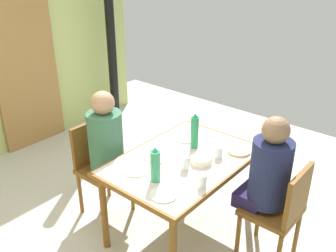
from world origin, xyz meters
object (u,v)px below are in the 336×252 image
at_px(person_near_diner, 268,171).
at_px(chair_far_diner, 99,163).
at_px(dining_table, 182,168).
at_px(serving_bowl_center, 201,159).
at_px(person_far_diner, 107,140).
at_px(water_bottle_green_far, 155,165).
at_px(water_bottle_green_near, 195,131).
at_px(chair_near_diner, 281,209).

bearing_deg(person_near_diner, chair_far_diner, 107.16).
bearing_deg(person_near_diner, dining_table, 108.09).
relative_size(dining_table, serving_bowl_center, 7.31).
bearing_deg(person_near_diner, serving_bowl_center, 107.24).
xyz_separation_m(dining_table, person_far_diner, (-0.23, 0.64, 0.13)).
distance_m(water_bottle_green_far, serving_bowl_center, 0.45).
relative_size(chair_far_diner, water_bottle_green_near, 2.79).
height_order(chair_far_diner, water_bottle_green_far, water_bottle_green_far).
height_order(water_bottle_green_near, water_bottle_green_far, water_bottle_green_near).
bearing_deg(dining_table, chair_far_diner, 106.38).
height_order(dining_table, water_bottle_green_far, water_bottle_green_far).
distance_m(person_near_diner, person_far_diner, 1.36).
height_order(dining_table, chair_far_diner, chair_far_diner).
distance_m(chair_near_diner, person_far_diner, 1.52).
height_order(person_near_diner, serving_bowl_center, person_near_diner).
relative_size(chair_near_diner, serving_bowl_center, 5.12).
bearing_deg(water_bottle_green_near, chair_near_diner, -91.05).
bearing_deg(water_bottle_green_near, person_far_diner, 127.34).
distance_m(dining_table, person_far_diner, 0.70).
relative_size(water_bottle_green_far, serving_bowl_center, 1.63).
xyz_separation_m(water_bottle_green_near, water_bottle_green_far, (-0.59, -0.09, -0.02)).
relative_size(person_near_diner, person_far_diner, 1.00).
relative_size(person_far_diner, water_bottle_green_far, 2.79).
distance_m(chair_far_diner, water_bottle_green_far, 0.91).
bearing_deg(serving_bowl_center, person_far_diner, 109.86).
distance_m(dining_table, chair_far_diner, 0.83).
bearing_deg(dining_table, water_bottle_green_far, -174.09).
xyz_separation_m(person_near_diner, serving_bowl_center, (-0.15, 0.50, -0.02)).
relative_size(dining_table, person_far_diner, 1.61).
distance_m(chair_near_diner, water_bottle_green_far, 1.01).
xyz_separation_m(person_far_diner, water_bottle_green_near, (0.45, -0.60, 0.10)).
bearing_deg(water_bottle_green_near, chair_far_diner, 121.83).
bearing_deg(chair_near_diner, person_near_diner, 90.00).
xyz_separation_m(chair_near_diner, water_bottle_green_far, (-0.58, 0.74, 0.36)).
bearing_deg(chair_far_diner, person_far_diner, 90.00).
height_order(person_near_diner, water_bottle_green_far, person_near_diner).
height_order(chair_far_diner, water_bottle_green_near, water_bottle_green_near).
xyz_separation_m(dining_table, water_bottle_green_near, (0.23, 0.05, 0.23)).
relative_size(person_near_diner, water_bottle_green_near, 2.47).
bearing_deg(chair_far_diner, dining_table, 106.38).
bearing_deg(water_bottle_green_far, water_bottle_green_near, 8.21).
bearing_deg(chair_far_diner, water_bottle_green_near, 121.83).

